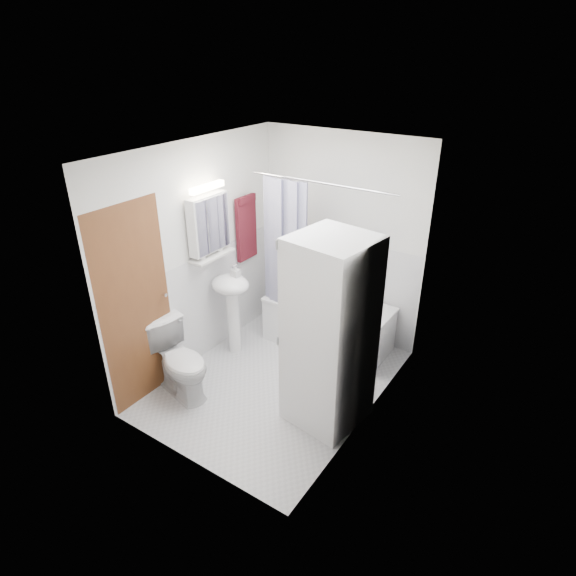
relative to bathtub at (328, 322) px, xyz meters
The scene contains 20 objects.
floor 0.97m from the bathtub, 95.29° to the right, with size 2.60×2.60×0.00m, color silver.
room_walls 1.50m from the bathtub, 95.29° to the right, with size 2.60×2.60×2.60m.
wainscot 0.70m from the bathtub, 97.74° to the right, with size 1.98×2.58×2.58m.
door 1.93m from the bathtub, 125.15° to the right, with size 0.05×2.00×2.00m.
bathtub is the anchor object (origin of this frame).
tub_spout 0.69m from the bathtub, 58.78° to the left, with size 0.04×0.04×0.12m, color silver.
curtain_rod 1.72m from the bathtub, 90.00° to the right, with size 0.02×0.02×1.61m, color silver.
shower_curtain 1.08m from the bathtub, 147.05° to the right, with size 0.55×0.02×1.45m.
sink 1.17m from the bathtub, 139.70° to the right, with size 0.44×0.37×1.04m.
medicine_cabinet 1.80m from the bathtub, 140.37° to the right, with size 0.13×0.50×0.71m.
shelf 1.56m from the bathtub, 139.94° to the right, with size 0.18×0.54×0.03m, color silver.
shower_caddy 0.94m from the bathtub, 52.00° to the left, with size 0.22×0.06×0.02m, color silver.
towel 1.45m from the bathtub, behind, with size 0.07×0.32×0.77m.
washer_dryer 1.37m from the bathtub, 61.16° to the right, with size 0.73×0.72×1.82m.
toilet 1.78m from the bathtub, 116.96° to the right, with size 0.43×0.76×0.75m, color white.
soap_pump 1.23m from the bathtub, 139.88° to the right, with size 0.08×0.17×0.08m, color gray.
shelf_bottle 1.67m from the bathtub, 135.15° to the right, with size 0.07×0.18×0.07m, color gray.
shelf_cup 1.54m from the bathtub, 144.33° to the right, with size 0.10×0.09×0.10m, color gray.
shampoo_a 1.01m from the bathtub, 50.39° to the left, with size 0.13×0.17×0.13m, color gray.
shampoo_b 1.03m from the bathtub, 39.74° to the left, with size 0.08×0.21×0.08m, color #272C9D.
Camera 1 is at (2.36, -3.35, 3.18)m, focal length 30.00 mm.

